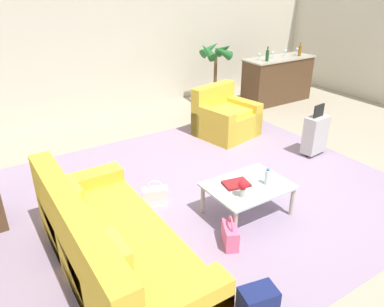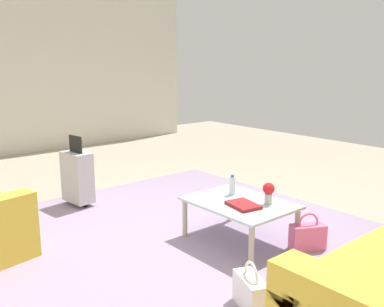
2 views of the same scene
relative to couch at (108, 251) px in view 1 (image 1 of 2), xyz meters
name	(u,v)px [view 1 (image 1 of 2)]	position (x,y,z in m)	size (l,w,h in m)	color
ground_plane	(245,187)	(2.20, 0.60, -0.31)	(12.00, 12.00, 0.00)	#A89E89
wall_back	(120,35)	(2.20, 4.66, 1.24)	(10.24, 0.12, 3.10)	beige
area_rug	(201,192)	(1.60, 0.80, -0.31)	(5.20, 4.40, 0.01)	#9984A3
couch	(108,251)	(0.00, 0.00, 0.00)	(0.96, 2.33, 0.94)	gold
armchair	(224,119)	(3.09, 2.27, -0.01)	(1.09, 1.05, 0.87)	gold
coffee_table	(248,189)	(1.80, 0.10, 0.05)	(0.98, 0.73, 0.40)	silver
water_bottle	(267,177)	(2.00, 0.00, 0.19)	(0.06, 0.06, 0.20)	silver
coffee_table_book	(236,184)	(1.68, 0.18, 0.11)	(0.30, 0.22, 0.03)	maroon
flower_vase	(243,187)	(1.58, -0.05, 0.22)	(0.11, 0.11, 0.21)	#B2B7BC
bar_console	(277,79)	(5.30, 3.20, 0.20)	(1.67, 0.63, 1.00)	#513823
wine_glass_leftmost	(259,55)	(4.73, 3.24, 0.80)	(0.08, 0.08, 0.15)	silver
wine_glass_left_of_centre	(272,53)	(5.11, 3.24, 0.80)	(0.08, 0.08, 0.15)	silver
wine_glass_right_of_centre	(285,51)	(5.49, 3.23, 0.80)	(0.08, 0.08, 0.15)	silver
wine_glass_rightmost	(297,50)	(5.87, 3.23, 0.80)	(0.08, 0.08, 0.15)	silver
wine_bottle_green	(267,55)	(4.82, 3.08, 0.80)	(0.07, 0.07, 0.30)	#194C23
wine_bottle_amber	(300,51)	(5.79, 3.08, 0.80)	(0.07, 0.07, 0.30)	brown
suitcase_silver	(315,134)	(3.80, 0.80, 0.05)	(0.42, 0.26, 0.85)	#B7B7BC
handbag_white	(155,196)	(0.95, 0.87, -0.18)	(0.35, 0.25, 0.36)	white
handbag_pink	(230,235)	(1.27, -0.25, -0.18)	(0.27, 0.35, 0.36)	pink
potted_palm	(215,73)	(4.00, 3.80, 0.39)	(0.64, 0.64, 1.38)	#84664C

